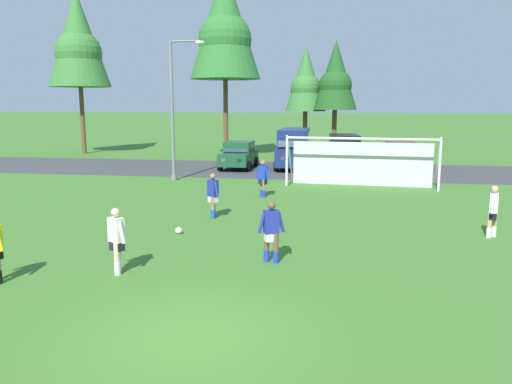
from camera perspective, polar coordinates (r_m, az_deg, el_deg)
The scene contains 18 objects.
ground_plane at distance 23.76m, azimuth 2.93°, elevation -0.10°, with size 400.00×400.00×0.00m, color #3D7028.
parking_lot_strip at distance 31.97m, azimuth 4.56°, elevation 2.49°, with size 52.00×8.40×0.01m, color #3D3D3F.
soccer_ball at distance 16.51m, azimuth -8.67°, elevation -4.30°, with size 0.22×0.22×0.22m.
soccer_goal at distance 26.09m, azimuth 11.73°, elevation 3.48°, with size 7.54×2.47×2.57m.
player_striker_near at distance 18.51m, azimuth -4.85°, elevation -0.41°, with size 0.59×0.57×1.64m.
player_midfield_center at distance 13.28m, azimuth 1.73°, elevation -4.52°, with size 0.73×0.38×1.64m.
player_defender_far at distance 17.38m, azimuth 25.07°, elevation -2.00°, with size 0.34×0.71×1.64m.
player_winger_left at distance 12.92m, azimuth -15.37°, elevation -5.29°, with size 0.65×0.49×1.64m.
player_winger_right at distance 22.60m, azimuth 0.77°, elevation 1.51°, with size 0.66×0.48×1.64m.
parked_car_slot_far_left at distance 32.58m, azimuth -1.94°, elevation 4.20°, with size 2.11×4.24×1.72m.
parked_car_slot_left at distance 32.61m, azimuth 4.27°, elevation 5.00°, with size 2.26×4.83×2.52m.
parked_car_slot_center_left at distance 32.88m, azimuth 9.87°, elevation 4.52°, with size 2.37×4.72×2.16m.
parked_car_slot_center at distance 32.99m, azimuth 16.03°, elevation 3.89°, with size 2.23×4.30×1.72m.
tree_left_edge at distance 44.84m, azimuth -19.35°, elevation 15.62°, with size 4.90×4.90×13.07m.
tree_mid_left at distance 40.11m, azimuth -3.52°, elevation 18.10°, with size 5.36×5.36×14.29m.
tree_center_back at distance 40.36m, azimuth 5.61°, elevation 12.28°, with size 3.18×3.18×8.47m.
tree_mid_right at distance 39.36m, azimuth 8.92°, elevation 12.57°, with size 3.29×3.29×8.77m.
street_lamp at distance 27.63m, azimuth -9.05°, elevation 9.20°, with size 2.00×0.32×7.40m.
Camera 1 is at (2.51, -8.26, 4.14)m, focal length 35.62 mm.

